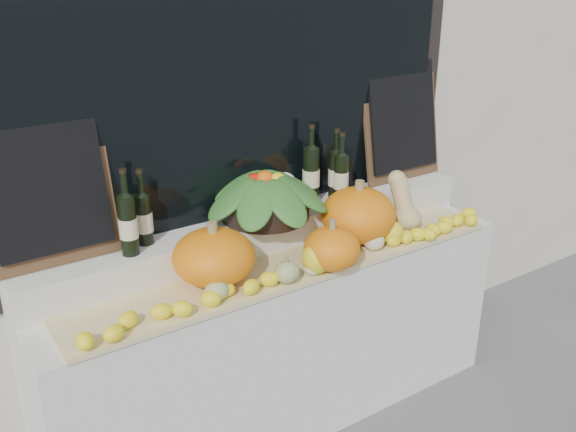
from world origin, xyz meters
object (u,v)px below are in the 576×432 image
Objects in this scene: pumpkin_right at (358,215)px; butternut_squash at (404,206)px; wine_bottle_tall at (311,175)px; produce_bowl at (265,195)px; pumpkin_left at (214,257)px.

pumpkin_right is 1.23× the size of butternut_squash.
butternut_squash is at bearing -36.08° from wine_bottle_tall.
pumpkin_right is at bearing -68.34° from wine_bottle_tall.
produce_bowl is at bearing 159.97° from butternut_squash.
pumpkin_right is 0.57× the size of produce_bowl.
pumpkin_right is 0.91× the size of wine_bottle_tall.
pumpkin_left is 0.72m from wine_bottle_tall.
pumpkin_right is (0.76, -0.01, 0.02)m from pumpkin_left.
pumpkin_left is 0.88× the size of wine_bottle_tall.
pumpkin_left is 1.04m from butternut_squash.
wine_bottle_tall is (-0.10, 0.25, 0.15)m from pumpkin_right.
produce_bowl is (-0.65, 0.24, 0.12)m from butternut_squash.
wine_bottle_tall reaches higher than butternut_squash.
butternut_squash is 0.48m from wine_bottle_tall.
produce_bowl is at bearing -173.61° from wine_bottle_tall.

